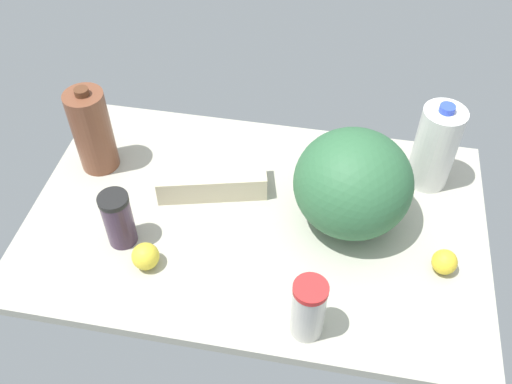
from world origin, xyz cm
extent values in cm
cube|color=#B1AF9E|center=(0.00, 0.00, 1.50)|extent=(120.00, 76.00, 3.00)
cylinder|color=#3F2B42|center=(-32.03, -13.26, 10.26)|extent=(7.30, 7.30, 14.51)
cylinder|color=black|center=(-32.03, -13.26, 18.21)|extent=(7.52, 7.52, 1.40)
ellipsoid|color=#31683F|center=(23.62, 4.22, 16.31)|extent=(29.66, 29.66, 26.62)
cube|color=beige|center=(-13.73, 8.08, 6.73)|extent=(31.14, 17.46, 7.45)
cylinder|color=beige|center=(17.01, -30.21, 10.77)|extent=(7.39, 7.39, 15.53)
cylinder|color=red|center=(17.01, -30.21, 19.23)|extent=(7.61, 7.61, 1.40)
cylinder|color=white|center=(44.33, 22.54, 15.19)|extent=(11.32, 11.32, 24.37)
cylinder|color=blue|center=(44.33, 22.54, 28.27)|extent=(3.96, 3.96, 1.80)
cylinder|color=brown|center=(-47.69, 11.99, 15.40)|extent=(10.69, 10.69, 24.79)
cylinder|color=#59331E|center=(-47.69, 11.99, 28.69)|extent=(3.74, 3.74, 1.80)
sphere|color=yellow|center=(-23.65, -19.73, 6.40)|extent=(6.79, 6.79, 6.79)
sphere|color=yellow|center=(47.75, -8.05, 6.09)|extent=(6.18, 6.18, 6.18)
camera|label=1|loc=(17.60, -95.54, 118.60)|focal=40.00mm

